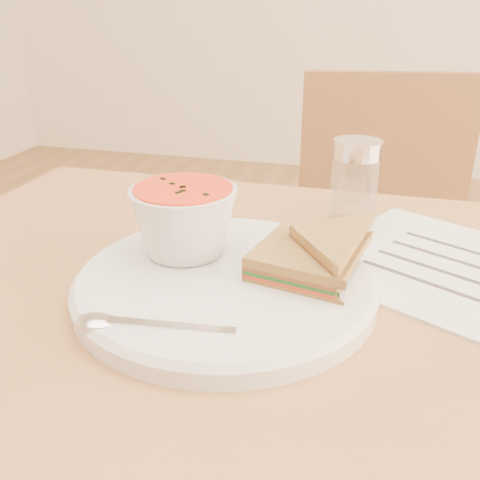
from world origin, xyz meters
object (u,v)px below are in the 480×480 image
(condiment_shaker, at_px, (354,183))
(soup_bowl, at_px, (185,224))
(chair_far, at_px, (384,289))
(plate, at_px, (225,285))

(condiment_shaker, bearing_deg, soup_bowl, -131.89)
(chair_far, distance_m, soup_bowl, 0.73)
(plate, bearing_deg, condiment_shaker, 63.50)
(plate, bearing_deg, soup_bowl, 147.22)
(soup_bowl, relative_size, condiment_shaker, 1.01)
(chair_far, distance_m, plate, 0.72)
(chair_far, bearing_deg, soup_bowl, 59.32)
(chair_far, distance_m, condiment_shaker, 0.55)
(chair_far, relative_size, soup_bowl, 7.86)
(soup_bowl, bearing_deg, plate, -32.78)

